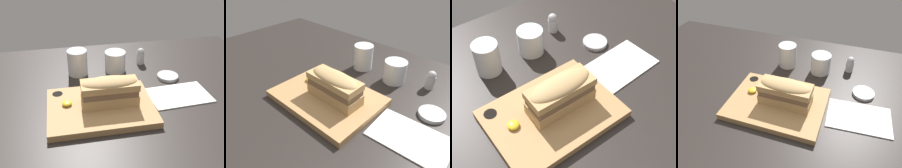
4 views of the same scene
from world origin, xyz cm
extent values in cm
cube|color=#282321|center=(0.00, 0.00, 1.00)|extent=(148.40, 92.48, 2.00)
cube|color=tan|center=(4.93, -5.81, 3.08)|extent=(33.36, 24.62, 2.17)
cylinder|color=black|center=(-8.30, 3.05, 3.68)|extent=(3.45, 3.45, 1.08)
cube|color=tan|center=(7.96, -5.51, 5.93)|extent=(17.84, 7.47, 3.52)
cube|color=brown|center=(7.96, -5.51, 8.74)|extent=(17.13, 7.17, 2.10)
cube|color=tan|center=(7.96, -5.51, 10.85)|extent=(17.84, 7.47, 2.11)
ellipsoid|color=tan|center=(7.96, -5.51, 11.73)|extent=(17.48, 7.32, 3.17)
ellipsoid|color=gold|center=(-5.50, -3.98, 4.79)|extent=(3.11, 3.11, 1.24)
cylinder|color=silver|center=(-0.31, 19.71, 6.95)|extent=(7.59, 7.59, 9.91)
cylinder|color=silver|center=(-0.31, 19.71, 4.43)|extent=(6.68, 6.68, 4.46)
cylinder|color=silver|center=(14.74, 19.41, 6.09)|extent=(8.14, 8.14, 8.19)
cylinder|color=black|center=(14.74, 19.41, 5.63)|extent=(7.32, 7.32, 6.86)
cube|color=white|center=(32.85, -2.58, 2.20)|extent=(21.66, 14.67, 0.40)
cylinder|color=silver|center=(26.42, 23.88, 4.36)|extent=(3.20, 3.20, 4.72)
sphere|color=#B7B7BC|center=(26.42, 23.88, 7.28)|extent=(3.04, 3.04, 3.04)
cylinder|color=#B2B2B7|center=(33.39, 9.99, 2.60)|extent=(7.94, 7.94, 1.20)
camera|label=1|loc=(-5.24, -77.71, 55.67)|focal=45.00mm
camera|label=2|loc=(46.49, -45.51, 46.04)|focal=35.00mm
camera|label=3|loc=(-22.45, -47.41, 68.21)|focal=50.00mm
camera|label=4|loc=(26.91, -56.93, 56.79)|focal=35.00mm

